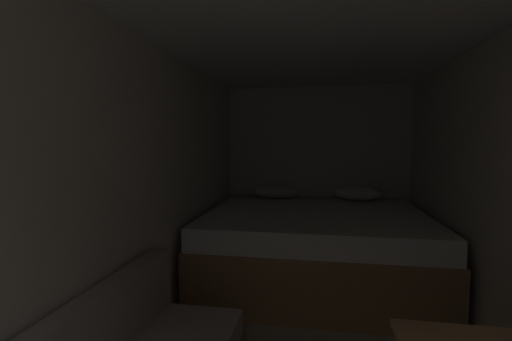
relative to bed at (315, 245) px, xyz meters
name	(u,v)px	position (x,y,z in m)	size (l,w,h in m)	color
wall_back	(316,170)	(0.00, 1.01, 0.69)	(2.36, 0.05, 2.11)	beige
wall_left	(141,196)	(-1.16, -1.38, 0.69)	(0.05, 4.73, 2.11)	beige
ceiling_slab	(317,21)	(0.00, -1.38, 1.77)	(2.36, 4.73, 0.05)	white
bed	(315,245)	(0.00, 0.00, 0.00)	(2.14, 1.90, 0.89)	#9E7247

